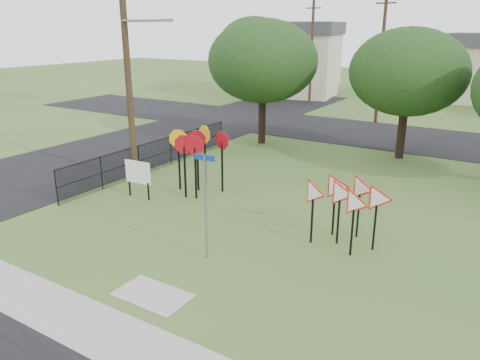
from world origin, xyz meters
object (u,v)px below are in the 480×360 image
(street_name_sign, at_px, (205,201))
(info_board, at_px, (138,174))
(stop_sign_cluster, at_px, (197,147))
(yield_sign_cluster, at_px, (346,196))

(street_name_sign, relative_size, info_board, 2.08)
(stop_sign_cluster, distance_m, yield_sign_cluster, 7.28)
(street_name_sign, relative_size, stop_sign_cluster, 1.23)
(street_name_sign, height_order, info_board, street_name_sign)
(stop_sign_cluster, relative_size, info_board, 1.69)
(stop_sign_cluster, height_order, info_board, stop_sign_cluster)
(info_board, bearing_deg, stop_sign_cluster, 50.79)
(yield_sign_cluster, relative_size, info_board, 1.80)
(stop_sign_cluster, bearing_deg, info_board, -129.21)
(street_name_sign, distance_m, info_board, 6.20)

